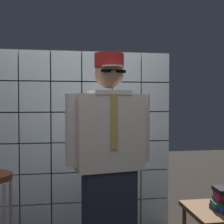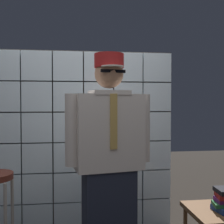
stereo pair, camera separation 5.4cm
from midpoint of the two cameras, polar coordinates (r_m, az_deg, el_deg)
The scene contains 3 objects.
glass_block_wall at distance 3.20m, azimuth -5.14°, elevation -5.81°, with size 1.98×0.10×1.98m.
standing_person at distance 2.37m, azimuth 0.08°, elevation -9.50°, with size 0.72×0.35×1.79m.
side_table at distance 2.78m, azimuth 21.04°, elevation -18.72°, with size 0.52×0.52×0.49m.
Camera 2 is at (-0.10, -1.91, 1.40)m, focal length 46.53 mm.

